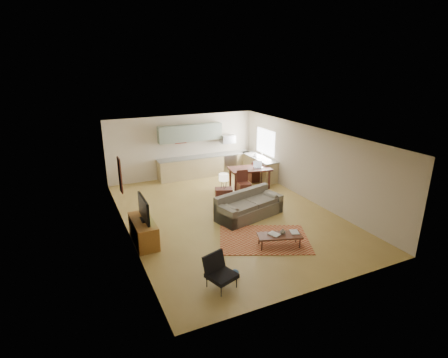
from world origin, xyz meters
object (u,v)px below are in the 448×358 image
armchair (222,273)px  tv_credenza (143,231)px  dining_table (250,178)px  coffee_table (279,241)px  console_table (224,198)px  sofa (249,205)px

armchair → tv_credenza: size_ratio=0.52×
armchair → dining_table: size_ratio=0.47×
coffee_table → console_table: 3.18m
coffee_table → tv_credenza: (-3.30, 1.84, 0.15)m
tv_credenza → console_table: (3.10, 1.33, 0.01)m
dining_table → tv_credenza: bearing=-142.4°
armchair → dining_table: (3.76, 5.50, 0.03)m
coffee_table → armchair: 2.41m
console_table → armchair: bearing=-95.9°
sofa → dining_table: (1.36, 2.46, 0.00)m
coffee_table → dining_table: (1.56, 4.51, 0.23)m
console_table → dining_table: (1.77, 1.35, 0.07)m
console_table → dining_table: size_ratio=0.42×
sofa → console_table: sofa is taller
coffee_table → armchair: size_ratio=1.59×
armchair → dining_table: bearing=37.2°
console_table → tv_credenza: bearing=-137.1°
armchair → dining_table: dining_table is taller
sofa → coffee_table: bearing=-110.1°
armchair → dining_table: 6.66m
tv_credenza → dining_table: size_ratio=0.90×
coffee_table → tv_credenza: size_ratio=0.83×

